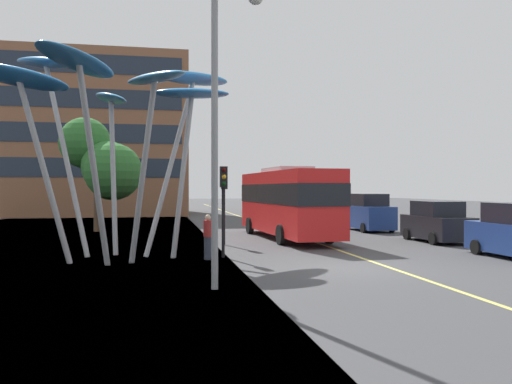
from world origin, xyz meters
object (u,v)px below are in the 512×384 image
Objects in this scene: traffic_light_kerb_far at (224,192)px; car_parked_mid at (437,223)px; car_side_street at (338,209)px; traffic_light_kerb_near at (223,192)px; car_parked_far at (369,214)px; red_bus at (287,200)px; street_lamp at (225,98)px; pedestrian at (208,237)px; leaf_sculpture at (117,93)px.

traffic_light_kerb_far is 10.78m from car_parked_mid.
car_side_street is at bearing 52.64° from traffic_light_kerb_far.
car_side_street is at bearing 58.66° from traffic_light_kerb_near.
car_parked_far is at bearing 45.93° from traffic_light_kerb_near.
red_bus reaches higher than traffic_light_kerb_near.
red_bus reaches higher than car_side_street.
street_lamp is at bearing -115.89° from car_side_street.
street_lamp is at bearing -97.01° from traffic_light_kerb_far.
traffic_light_kerb_far is at bearing 177.33° from car_parked_mid.
traffic_light_kerb_near reaches higher than traffic_light_kerb_far.
street_lamp reaches higher than traffic_light_kerb_far.
red_bus is 2.42× the size of car_side_street.
car_parked_far reaches higher than car_parked_mid.
red_bus is 7.47m from car_parked_far.
pedestrian is (0.08, 5.77, -4.22)m from street_lamp.
leaf_sculpture reaches higher than pedestrian.
street_lamp is at bearing -139.80° from car_parked_mid.
traffic_light_kerb_near is at bearing -121.14° from red_bus.
car_parked_far is (6.31, 3.87, -0.97)m from red_bus.
car_parked_mid is at bearing 40.20° from street_lamp.
red_bus is 3.19× the size of traffic_light_kerb_far.
traffic_light_kerb_near is 6.66m from street_lamp.
car_side_street is at bearing 58.53° from red_bus.
car_parked_mid is (10.65, -0.50, -1.54)m from traffic_light_kerb_far.
pedestrian is (-11.21, -11.29, -0.24)m from car_parked_far.
leaf_sculpture is 2.34× the size of car_parked_far.
traffic_light_kerb_near is 2.07× the size of pedestrian.
red_bus reaches higher than car_parked_far.
pedestrian is (3.35, -0.80, -5.43)m from leaf_sculpture.
pedestrian is at bearing -159.94° from car_parked_mid.
car_parked_far is 2.52× the size of pedestrian.
car_side_street is (10.54, 13.81, -1.42)m from traffic_light_kerb_far.
red_bus is 1.09× the size of leaf_sculpture.
traffic_light_kerb_near is at bearing -134.07° from car_parked_far.
car_side_street is 22.04m from pedestrian.
car_parked_far is (14.56, 10.49, -5.19)m from leaf_sculpture.
traffic_light_kerb_near is 1.02× the size of traffic_light_kerb_far.
red_bus is 4.51m from traffic_light_kerb_far.
traffic_light_kerb_far is at bearing 75.77° from pedestrian.
traffic_light_kerb_far reaches higher than car_side_street.
traffic_light_kerb_near is 0.44× the size of street_lamp.
car_parked_far is (9.99, 6.46, -1.40)m from traffic_light_kerb_far.
street_lamp is at bearing -110.68° from red_bus.
car_side_street is at bearing 64.11° from street_lamp.
street_lamp is (-1.30, -10.60, 2.57)m from traffic_light_kerb_far.
car_side_street is (11.13, 18.28, -1.48)m from traffic_light_kerb_near.
traffic_light_kerb_near reaches higher than pedestrian.
traffic_light_kerb_far is (-3.67, -2.59, 0.43)m from red_bus.
pedestrian is (-0.63, -0.36, -1.70)m from traffic_light_kerb_near.
car_parked_mid is 6.99m from car_parked_far.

